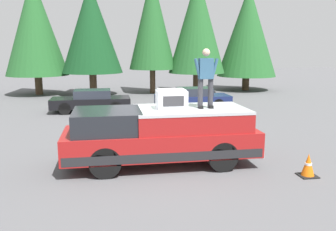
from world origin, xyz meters
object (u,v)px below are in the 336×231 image
object	(u,v)px
parked_car_black	(91,101)
traffic_cone	(308,166)
person_on_truck_bed	(206,77)
parked_car_navy	(193,98)
pickup_truck	(161,135)
compressor_unit	(171,99)

from	to	relation	value
parked_car_black	traffic_cone	bearing A→B (deg)	-151.04
person_on_truck_bed	parked_car_black	xyz separation A→B (m)	(9.36, 3.64, -1.97)
parked_car_navy	traffic_cone	bearing A→B (deg)	-177.32
pickup_truck	parked_car_navy	world-z (taller)	pickup_truck
person_on_truck_bed	parked_car_black	size ratio (longest dim) A/B	0.41
pickup_truck	compressor_unit	bearing A→B (deg)	-94.46
compressor_unit	parked_car_navy	bearing A→B (deg)	-17.13
compressor_unit	traffic_cone	xyz separation A→B (m)	(-1.62, -3.39, -1.64)
compressor_unit	parked_car_black	distance (m)	9.78
person_on_truck_bed	parked_car_navy	bearing A→B (deg)	-11.42
compressor_unit	parked_car_navy	distance (m)	9.87
compressor_unit	parked_car_black	world-z (taller)	compressor_unit
parked_car_navy	parked_car_black	xyz separation A→B (m)	(-0.03, 5.54, 0.00)
pickup_truck	traffic_cone	size ratio (longest dim) A/B	8.94
pickup_truck	traffic_cone	distance (m)	4.09
pickup_truck	parked_car_navy	bearing A→B (deg)	-18.87
pickup_truck	parked_car_black	world-z (taller)	pickup_truck
traffic_cone	parked_car_navy	bearing A→B (deg)	2.68
person_on_truck_bed	parked_car_navy	distance (m)	9.78
traffic_cone	pickup_truck	bearing A→B (deg)	66.05
parked_car_black	pickup_truck	bearing A→B (deg)	-165.79
pickup_truck	parked_car_black	bearing A→B (deg)	14.21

